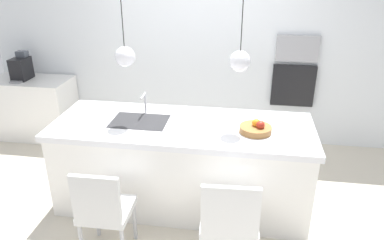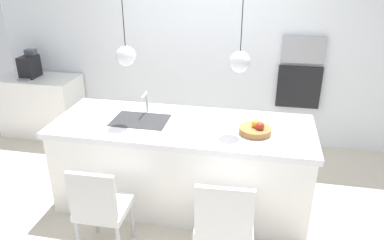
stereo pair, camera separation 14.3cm
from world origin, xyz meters
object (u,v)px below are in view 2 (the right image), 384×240
(microwave, at_px, (303,49))
(oven, at_px, (299,87))
(chair_middle, at_px, (224,221))
(fruit_bowl, at_px, (256,130))
(coffee_machine, at_px, (29,66))
(chair_near, at_px, (100,207))

(microwave, bearing_deg, oven, 0.00)
(chair_middle, bearing_deg, oven, 74.49)
(fruit_bowl, xyz_separation_m, coffee_machine, (-3.21, 1.36, 0.06))
(microwave, distance_m, chair_middle, 2.70)
(coffee_machine, bearing_deg, microwave, 4.57)
(fruit_bowl, xyz_separation_m, chair_middle, (-0.18, -0.81, -0.44))
(chair_middle, bearing_deg, microwave, 74.49)
(coffee_machine, relative_size, chair_near, 0.42)
(fruit_bowl, height_order, oven, oven)
(chair_middle, bearing_deg, chair_near, 179.71)
(coffee_machine, height_order, chair_middle, coffee_machine)
(microwave, relative_size, oven, 0.96)
(chair_near, bearing_deg, coffee_machine, 132.40)
(coffee_machine, distance_m, chair_middle, 3.76)
(coffee_machine, distance_m, microwave, 3.74)
(fruit_bowl, bearing_deg, chair_near, -146.73)
(coffee_machine, distance_m, oven, 3.73)
(coffee_machine, bearing_deg, chair_middle, -35.65)
(fruit_bowl, height_order, chair_middle, fruit_bowl)
(fruit_bowl, relative_size, microwave, 0.56)
(fruit_bowl, distance_m, chair_middle, 0.94)
(fruit_bowl, distance_m, chair_near, 1.54)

